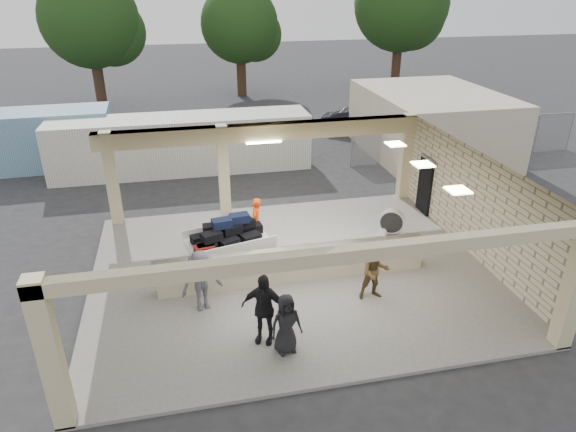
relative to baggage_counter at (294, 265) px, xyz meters
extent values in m
plane|color=#27272A|center=(0.00, 0.50, -0.59)|extent=(120.00, 120.00, 0.00)
cube|color=slate|center=(0.00, 0.50, -0.54)|extent=(12.00, 10.00, 0.10)
cube|color=#CABE87|center=(0.00, 0.50, 2.91)|extent=(12.00, 10.00, 0.02)
cube|color=beige|center=(6.00, 0.50, 1.16)|extent=(0.02, 10.00, 3.50)
cube|color=black|center=(5.94, 3.70, 0.56)|extent=(0.10, 0.95, 2.10)
cube|color=#CABE87|center=(0.00, 5.25, 2.61)|extent=(12.00, 0.50, 0.60)
cube|color=#CABE87|center=(0.00, -4.35, 2.76)|extent=(12.00, 0.30, 0.30)
cube|color=#CABE87|center=(-5.50, 5.25, 1.21)|extent=(0.40, 0.40, 3.50)
cube|color=#CABE87|center=(-1.50, 5.25, 1.21)|extent=(0.40, 0.40, 3.50)
cube|color=#CABE87|center=(5.80, 5.30, 1.21)|extent=(0.40, 0.40, 3.50)
cube|color=#CABE87|center=(-5.80, -4.30, 1.21)|extent=(0.40, 0.40, 3.50)
cube|color=#CABE87|center=(5.80, -4.30, 1.21)|extent=(0.40, 0.40, 3.50)
cube|color=white|center=(0.00, 5.00, 2.29)|extent=(1.30, 0.12, 0.06)
cube|color=#FFEABF|center=(3.80, 2.00, 2.88)|extent=(0.55, 0.55, 0.04)
cube|color=#FFEABF|center=(3.80, 0.00, 2.88)|extent=(0.55, 0.55, 0.04)
cube|color=#FFEABF|center=(3.80, -2.00, 2.88)|extent=(0.55, 0.55, 0.04)
cube|color=#C4B792|center=(0.00, 0.00, -0.04)|extent=(8.00, 0.50, 0.90)
cube|color=#B7B7BC|center=(0.00, 0.00, 0.46)|extent=(8.20, 0.58, 0.06)
cube|color=silver|center=(-1.76, 1.52, 0.13)|extent=(2.87, 2.11, 0.12)
cylinder|color=black|center=(-2.63, 0.73, -0.28)|extent=(0.22, 0.43, 0.41)
cylinder|color=black|center=(-2.89, 1.83, -0.28)|extent=(0.22, 0.43, 0.41)
cylinder|color=black|center=(-0.62, 1.21, -0.28)|extent=(0.22, 0.43, 0.41)
cylinder|color=black|center=(-0.88, 2.32, -0.28)|extent=(0.22, 0.43, 0.41)
cube|color=silver|center=(-1.94, 2.28, 0.34)|extent=(2.52, 0.65, 0.31)
cube|color=silver|center=(-1.58, 0.77, 0.34)|extent=(2.52, 0.65, 0.31)
cube|color=black|center=(-2.49, 1.03, 0.33)|extent=(0.67, 0.52, 0.27)
cube|color=black|center=(-1.79, 1.20, 0.33)|extent=(0.67, 0.52, 0.27)
cube|color=black|center=(-1.08, 1.37, 0.33)|extent=(0.67, 0.52, 0.27)
cube|color=black|center=(-2.63, 1.63, 0.33)|extent=(0.67, 0.52, 0.27)
cube|color=black|center=(-1.93, 1.80, 0.33)|extent=(0.67, 0.52, 0.27)
cube|color=black|center=(-1.23, 1.97, 0.33)|extent=(0.67, 0.52, 0.27)
cube|color=black|center=(-2.31, 1.18, 0.61)|extent=(0.67, 0.52, 0.27)
cube|color=black|center=(-1.66, 1.55, 0.61)|extent=(0.67, 0.52, 0.27)
cube|color=black|center=(-1.20, 1.87, 0.61)|extent=(0.67, 0.52, 0.27)
cube|color=black|center=(-2.23, 1.73, 0.61)|extent=(0.67, 0.52, 0.27)
cube|color=black|center=(-1.96, 1.47, 0.89)|extent=(0.67, 0.52, 0.27)
cube|color=black|center=(-1.38, 1.72, 0.89)|extent=(0.67, 0.52, 0.27)
cube|color=#590F0C|center=(-2.56, 0.90, 0.33)|extent=(0.67, 0.52, 0.27)
cube|color=black|center=(-0.93, 2.04, 0.33)|extent=(0.67, 0.52, 0.27)
cube|color=black|center=(-1.85, 1.92, 0.61)|extent=(0.67, 0.52, 0.27)
cylinder|color=silver|center=(3.99, 2.13, 0.05)|extent=(0.91, 0.65, 0.87)
cylinder|color=black|center=(3.99, 2.13, 0.05)|extent=(0.84, 0.64, 0.77)
cube|color=silver|center=(3.70, 2.13, -0.34)|extent=(0.06, 0.48, 0.29)
cube|color=silver|center=(4.28, 2.13, -0.34)|extent=(0.06, 0.48, 0.29)
imported|color=#FA450D|center=(-0.75, 2.46, 0.35)|extent=(0.54, 0.69, 1.68)
imported|color=brown|center=(1.99, -1.42, 0.37)|extent=(0.85, 0.41, 1.71)
imported|color=black|center=(-1.37, -2.62, 0.46)|extent=(1.18, 0.83, 1.90)
imported|color=#4C4C51|center=(-2.76, -0.93, 0.40)|extent=(1.21, 0.72, 1.77)
imported|color=black|center=(-0.91, -3.13, 0.30)|extent=(0.82, 0.44, 1.58)
imported|color=silver|center=(9.38, 14.32, 0.10)|extent=(4.85, 2.40, 1.37)
imported|color=silver|center=(11.31, 14.29, 0.14)|extent=(4.85, 2.51, 1.46)
imported|color=black|center=(7.27, 14.85, 0.11)|extent=(4.37, 3.25, 1.39)
cube|color=silver|center=(-2.89, 10.72, 0.70)|extent=(11.84, 2.41, 2.56)
cylinder|color=gray|center=(5.00, 9.50, 0.41)|extent=(0.06, 0.06, 2.00)
cylinder|color=gray|center=(7.00, 9.50, 0.41)|extent=(0.06, 0.06, 2.00)
cylinder|color=gray|center=(9.00, 9.50, 0.41)|extent=(0.06, 0.06, 2.00)
cylinder|color=gray|center=(11.00, 9.50, 0.41)|extent=(0.06, 0.06, 2.00)
cylinder|color=gray|center=(13.00, 9.50, 0.41)|extent=(0.06, 0.06, 2.00)
cylinder|color=gray|center=(15.00, 9.50, 0.41)|extent=(0.06, 0.06, 2.00)
cylinder|color=gray|center=(17.00, 9.50, 0.41)|extent=(0.06, 0.06, 2.00)
cube|color=gray|center=(11.00, 9.50, 0.41)|extent=(12.00, 0.02, 2.00)
cylinder|color=gray|center=(11.00, 9.50, 1.41)|extent=(12.00, 0.05, 0.05)
cylinder|color=#382619|center=(-8.00, 24.50, 1.66)|extent=(0.70, 0.70, 4.50)
sphere|color=black|center=(-8.00, 24.50, 5.26)|extent=(6.30, 6.30, 6.30)
sphere|color=black|center=(-6.80, 25.10, 4.36)|extent=(4.50, 4.50, 4.50)
cylinder|color=#382619|center=(2.00, 26.50, 1.41)|extent=(0.70, 0.70, 4.00)
sphere|color=black|center=(2.00, 26.50, 4.61)|extent=(5.60, 5.60, 5.60)
sphere|color=black|center=(3.20, 27.10, 3.81)|extent=(4.00, 4.00, 4.00)
cylinder|color=#382619|center=(14.00, 25.50, 1.91)|extent=(0.70, 0.70, 5.00)
sphere|color=black|center=(14.00, 25.50, 5.91)|extent=(7.00, 7.00, 7.00)
sphere|color=black|center=(15.20, 26.10, 4.91)|extent=(5.00, 5.00, 5.00)
cube|color=beige|center=(9.50, 10.50, 1.01)|extent=(6.00, 8.00, 3.20)
camera|label=1|loc=(-2.99, -12.85, 7.84)|focal=32.00mm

